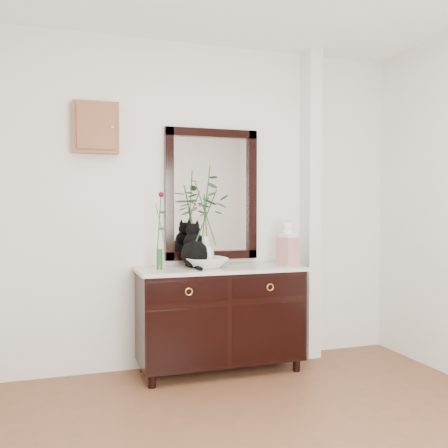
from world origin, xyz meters
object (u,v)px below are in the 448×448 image
object	(u,v)px
cat	(195,245)
ginger_jar	(288,243)
lotus_bowl	(206,263)
sideboard	(220,313)

from	to	relation	value
cat	ginger_jar	bearing A→B (deg)	-9.03
lotus_bowl	ginger_jar	distance (m)	0.70
sideboard	ginger_jar	distance (m)	0.80
cat	ginger_jar	size ratio (longest dim) A/B	0.97
ginger_jar	lotus_bowl	bearing A→B (deg)	174.81
sideboard	lotus_bowl	world-z (taller)	lotus_bowl
cat	sideboard	bearing A→B (deg)	-13.28
sideboard	ginger_jar	xyz separation A→B (m)	(0.56, -0.07, 0.56)
cat	lotus_bowl	distance (m)	0.16
lotus_bowl	cat	bearing A→B (deg)	146.89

